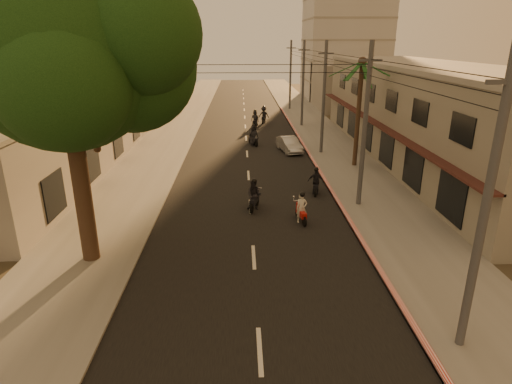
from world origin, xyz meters
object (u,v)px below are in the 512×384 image
broadleaf_tree (75,55)px  palm_tree (362,68)px  scooter_far_b (264,115)px  scooter_mid_b (316,182)px  scooter_far_a (253,136)px  scooter_red (301,209)px  scooter_mid_a (254,196)px  parked_car (289,144)px  scooter_far_c (255,119)px

broadleaf_tree → palm_tree: broadleaf_tree is taller
broadleaf_tree → scooter_far_b: broadleaf_tree is taller
palm_tree → scooter_mid_b: bearing=-123.6°
scooter_mid_b → scooter_far_a: (-3.43, 13.00, 0.11)m
broadleaf_tree → scooter_red: 12.54m
scooter_mid_a → parked_car: (3.39, 13.13, -0.21)m
palm_tree → parked_car: palm_tree is taller
scooter_far_b → scooter_far_c: (-1.07, -2.11, -0.06)m
palm_tree → scooter_mid_b: 9.55m
scooter_red → parked_car: 15.01m
broadleaf_tree → scooter_far_b: bearing=74.7°
scooter_mid_a → scooter_far_b: (1.94, 26.55, 0.06)m
scooter_mid_b → scooter_far_b: (-1.92, 24.07, 0.12)m
broadleaf_tree → parked_car: (10.21, 18.57, -7.85)m
broadleaf_tree → scooter_far_b: 34.02m
parked_car → scooter_mid_a: bearing=-116.5°
scooter_mid_b → scooter_far_a: 13.44m
scooter_red → parked_car: size_ratio=0.43×
palm_tree → scooter_red: 13.25m
scooter_red → scooter_far_a: size_ratio=0.87×
scooter_red → scooter_mid_a: 3.02m
scooter_mid_a → scooter_mid_b: 4.59m
parked_car → palm_tree: bearing=-58.9°
scooter_red → scooter_mid_b: (1.47, 4.33, 0.03)m
palm_tree → scooter_far_b: size_ratio=4.16×
scooter_mid_b → parked_car: 10.65m
scooter_mid_a → scooter_far_c: scooter_far_c is taller
scooter_mid_a → parked_car: size_ratio=0.46×
broadleaf_tree → scooter_far_c: 31.78m
parked_car → scooter_far_c: size_ratio=2.15×
scooter_red → scooter_mid_b: size_ratio=0.98×
scooter_red → scooter_far_c: bearing=83.6°
palm_tree → scooter_red: palm_tree is taller
palm_tree → scooter_mid_b: (-3.94, -5.93, -6.37)m
scooter_mid_b → scooter_far_b: 24.14m
scooter_far_c → scooter_red: bearing=-71.7°
palm_tree → scooter_mid_b: size_ratio=4.70×
palm_tree → scooter_red: size_ratio=4.79×
scooter_far_c → scooter_far_a: bearing=-77.9°
scooter_far_a → parked_car: (2.97, -2.36, -0.27)m
scooter_mid_a → scooter_mid_b: bearing=48.2°
scooter_far_a → scooter_far_b: bearing=61.5°
palm_tree → scooter_far_b: bearing=107.9°
broadleaf_tree → scooter_mid_b: bearing=36.6°
scooter_far_b → scooter_far_a: bearing=-85.2°
scooter_red → scooter_far_a: 17.44m
scooter_mid_a → scooter_far_a: size_ratio=0.94×
palm_tree → scooter_far_c: bearing=113.4°
palm_tree → scooter_red: (-5.41, -10.26, -6.40)m
palm_tree → scooter_red: bearing=-117.8°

